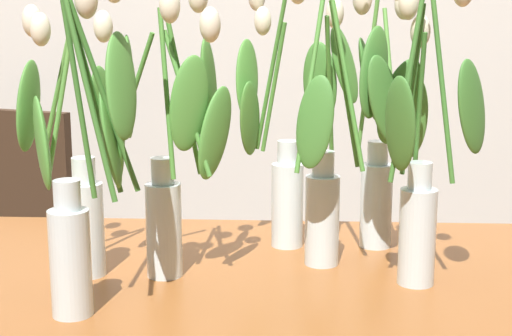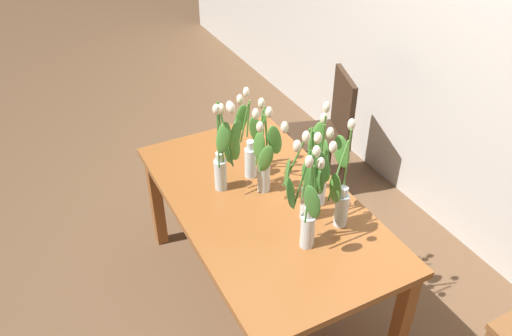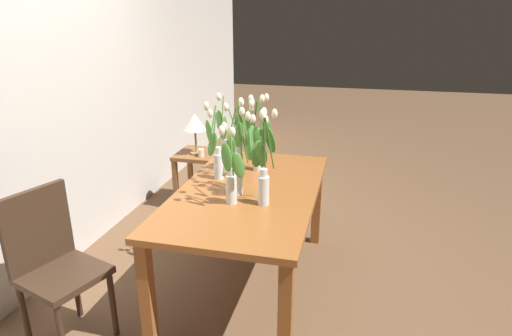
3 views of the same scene
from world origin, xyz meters
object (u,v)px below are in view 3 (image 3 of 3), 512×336
tulip_vase_1 (258,140)px  tulip_vase_3 (227,145)px  table_lamp (195,123)px  pillar_candle (201,153)px  tulip_vase_2 (239,143)px  tulip_vase_5 (263,165)px  side_table (200,164)px  dining_table (248,202)px  tulip_vase_6 (240,159)px  dining_chair (53,260)px  tulip_vase_4 (231,178)px  tulip_vase_0 (216,155)px

tulip_vase_1 → tulip_vase_3: bearing=102.2°
table_lamp → pillar_candle: (-0.07, -0.08, -0.27)m
tulip_vase_2 → tulip_vase_5: tulip_vase_2 is taller
tulip_vase_3 → side_table: bearing=32.1°
pillar_candle → dining_table: bearing=-146.1°
tulip_vase_3 → tulip_vase_6: 0.46m
dining_table → tulip_vase_5: size_ratio=2.78×
dining_table → pillar_candle: dining_table is taller
tulip_vase_6 → table_lamp: size_ratio=1.39×
tulip_vase_5 → side_table: (1.42, 0.96, -0.55)m
dining_table → pillar_candle: bearing=33.9°
side_table → tulip_vase_2: bearing=-145.5°
tulip_vase_3 → table_lamp: bearing=34.3°
side_table → tulip_vase_1: bearing=-137.6°
dining_table → tulip_vase_6: size_ratio=2.89×
dining_table → dining_chair: (-0.77, 0.94, -0.12)m
tulip_vase_1 → tulip_vase_4: tulip_vase_1 is taller
dining_table → side_table: bearing=33.3°
tulip_vase_2 → dining_chair: 1.37m
dining_table → tulip_vase_6: bearing=153.6°
tulip_vase_0 → tulip_vase_6: size_ratio=1.01×
tulip_vase_5 → tulip_vase_3: bearing=37.6°
side_table → table_lamp: bearing=154.9°
tulip_vase_4 → tulip_vase_2: bearing=10.1°
tulip_vase_2 → tulip_vase_5: bearing=-146.6°
tulip_vase_4 → tulip_vase_5: bearing=-62.2°
dining_table → tulip_vase_2: (0.23, 0.12, 0.33)m
tulip_vase_2 → table_lamp: bearing=36.4°
tulip_vase_5 → dining_chair: bearing=119.1°
tulip_vase_2 → tulip_vase_5: (-0.40, -0.26, -0.00)m
tulip_vase_0 → tulip_vase_5: tulip_vase_5 is taller
tulip_vase_0 → side_table: size_ratio=1.01×
tulip_vase_5 → tulip_vase_6: 0.20m
table_lamp → tulip_vase_5: bearing=-144.5°
dining_chair → pillar_candle: bearing=-5.5°
tulip_vase_3 → table_lamp: tulip_vase_3 is taller
tulip_vase_4 → side_table: size_ratio=0.93×
tulip_vase_1 → dining_chair: bearing=141.4°
table_lamp → dining_chair: bearing=177.1°
tulip_vase_3 → tulip_vase_5: 0.63m
tulip_vase_1 → tulip_vase_6: tulip_vase_1 is taller
tulip_vase_1 → table_lamp: (0.83, 0.81, -0.12)m
tulip_vase_5 → side_table: 1.80m
dining_chair → tulip_vase_5: bearing=-60.9°
tulip_vase_4 → table_lamp: size_ratio=1.28×
table_lamp → side_table: bearing=-25.1°
tulip_vase_0 → tulip_vase_5: bearing=-125.7°
tulip_vase_3 → tulip_vase_6: size_ratio=1.05×
side_table → table_lamp: 0.43m
tulip_vase_6 → dining_chair: tulip_vase_6 is taller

